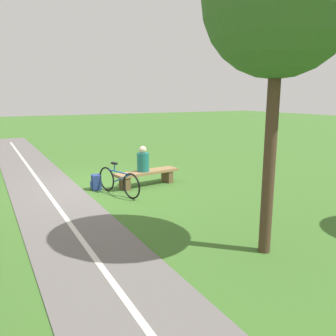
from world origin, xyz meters
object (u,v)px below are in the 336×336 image
at_px(bench, 147,175).
at_px(bicycle, 119,182).
at_px(person_seated, 143,161).
at_px(backpack, 96,182).
at_px(tree_by_path, 279,0).

distance_m(bench, bicycle, 1.19).
bearing_deg(person_seated, backpack, -18.49).
height_order(bench, tree_by_path, tree_by_path).
relative_size(bench, tree_by_path, 0.39).
bearing_deg(bench, person_seated, -0.00).
height_order(person_seated, tree_by_path, tree_by_path).
distance_m(bench, tree_by_path, 6.17).
xyz_separation_m(bicycle, tree_by_path, (-0.99, 4.44, 3.62)).
height_order(person_seated, backpack, person_seated).
height_order(bicycle, tree_by_path, tree_by_path).
xyz_separation_m(bench, bicycle, (1.07, 0.52, 0.05)).
bearing_deg(bench, bicycle, 18.58).
distance_m(person_seated, backpack, 1.47).
bearing_deg(bicycle, person_seated, 101.09).
relative_size(bench, bicycle, 1.18).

